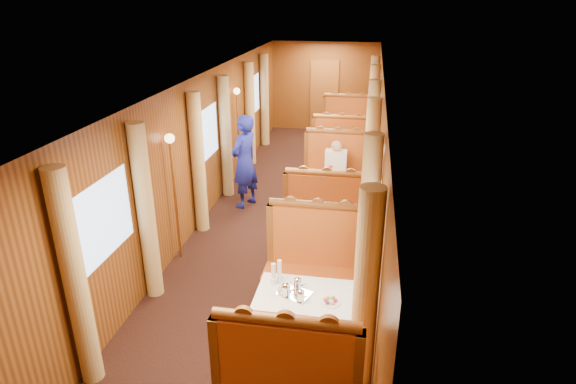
% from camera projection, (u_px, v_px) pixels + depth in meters
% --- Properties ---
extents(floor, '(3.00, 12.00, 0.01)m').
position_uv_depth(floor, '(290.00, 215.00, 8.76)').
color(floor, black).
rests_on(floor, ground).
extents(ceiling, '(3.00, 12.00, 0.01)m').
position_uv_depth(ceiling, '(290.00, 76.00, 7.80)').
color(ceiling, silver).
rests_on(ceiling, wall_left).
extents(wall_far, '(3.00, 0.01, 2.50)m').
position_uv_depth(wall_far, '(324.00, 87.00, 13.74)').
color(wall_far, brown).
rests_on(wall_far, floor).
extents(wall_left, '(0.01, 12.00, 2.50)m').
position_uv_depth(wall_left, '(206.00, 145.00, 8.51)').
color(wall_left, brown).
rests_on(wall_left, floor).
extents(wall_right, '(0.01, 12.00, 2.50)m').
position_uv_depth(wall_right, '(378.00, 154.00, 8.04)').
color(wall_right, brown).
rests_on(wall_right, floor).
extents(doorway_far, '(0.80, 0.04, 2.00)m').
position_uv_depth(doorway_far, '(324.00, 96.00, 13.81)').
color(doorway_far, brown).
rests_on(doorway_far, floor).
extents(table_near, '(1.05, 0.72, 0.75)m').
position_uv_depth(table_near, '(304.00, 323.00, 5.31)').
color(table_near, white).
rests_on(table_near, floor).
extents(banquette_near_aft, '(1.30, 0.55, 1.34)m').
position_uv_depth(banquette_near_aft, '(315.00, 271.00, 6.22)').
color(banquette_near_aft, '#A53312').
rests_on(banquette_near_aft, floor).
extents(table_mid, '(1.05, 0.72, 0.75)m').
position_uv_depth(table_mid, '(331.00, 199.00, 8.50)').
color(table_mid, white).
rests_on(table_mid, floor).
extents(banquette_mid_fwd, '(1.30, 0.55, 1.34)m').
position_uv_depth(banquette_mid_fwd, '(326.00, 221.00, 7.56)').
color(banquette_mid_fwd, '#A53312').
rests_on(banquette_mid_fwd, floor).
extents(banquette_mid_aft, '(1.30, 0.55, 1.34)m').
position_uv_depth(banquette_mid_aft, '(336.00, 176.00, 9.40)').
color(banquette_mid_aft, '#A53312').
rests_on(banquette_mid_aft, floor).
extents(table_far, '(1.05, 0.72, 0.75)m').
position_uv_depth(table_far, '(344.00, 143.00, 11.68)').
color(table_far, white).
rests_on(table_far, floor).
extents(banquette_far_fwd, '(1.30, 0.55, 1.34)m').
position_uv_depth(banquette_far_fwd, '(341.00, 153.00, 10.74)').
color(banquette_far_fwd, '#A53312').
rests_on(banquette_far_fwd, floor).
extents(banquette_far_aft, '(1.30, 0.55, 1.34)m').
position_uv_depth(banquette_far_aft, '(346.00, 130.00, 12.59)').
color(banquette_far_aft, '#A53312').
rests_on(banquette_far_aft, floor).
extents(tea_tray, '(0.41, 0.37, 0.01)m').
position_uv_depth(tea_tray, '(294.00, 294.00, 5.17)').
color(tea_tray, silver).
rests_on(tea_tray, table_near).
extents(teapot_left, '(0.17, 0.13, 0.13)m').
position_uv_depth(teapot_left, '(286.00, 291.00, 5.11)').
color(teapot_left, silver).
rests_on(teapot_left, tea_tray).
extents(teapot_right, '(0.16, 0.13, 0.11)m').
position_uv_depth(teapot_right, '(301.00, 297.00, 5.02)').
color(teapot_right, silver).
rests_on(teapot_right, tea_tray).
extents(teapot_back, '(0.16, 0.13, 0.12)m').
position_uv_depth(teapot_back, '(297.00, 285.00, 5.22)').
color(teapot_back, silver).
rests_on(teapot_back, tea_tray).
extents(fruit_plate, '(0.21, 0.21, 0.05)m').
position_uv_depth(fruit_plate, '(330.00, 301.00, 5.02)').
color(fruit_plate, white).
rests_on(fruit_plate, table_near).
extents(cup_inboard, '(0.08, 0.08, 0.26)m').
position_uv_depth(cup_inboard, '(274.00, 276.00, 5.30)').
color(cup_inboard, white).
rests_on(cup_inboard, table_near).
extents(cup_outboard, '(0.08, 0.08, 0.26)m').
position_uv_depth(cup_outboard, '(279.00, 273.00, 5.37)').
color(cup_outboard, white).
rests_on(cup_outboard, table_near).
extents(rose_vase_mid, '(0.06, 0.06, 0.36)m').
position_uv_depth(rose_vase_mid, '(331.00, 169.00, 8.30)').
color(rose_vase_mid, silver).
rests_on(rose_vase_mid, table_mid).
extents(rose_vase_far, '(0.06, 0.06, 0.36)m').
position_uv_depth(rose_vase_far, '(345.00, 121.00, 11.44)').
color(rose_vase_far, silver).
rests_on(rose_vase_far, table_far).
extents(window_left_near, '(0.01, 1.20, 0.90)m').
position_uv_depth(window_left_near, '(103.00, 220.00, 5.25)').
color(window_left_near, '#93ADD1').
rests_on(window_left_near, wall_left).
extents(curtain_left_near_a, '(0.22, 0.22, 2.35)m').
position_uv_depth(curtain_left_near_a, '(75.00, 282.00, 4.63)').
color(curtain_left_near_a, tan).
rests_on(curtain_left_near_a, floor).
extents(curtain_left_near_b, '(0.22, 0.22, 2.35)m').
position_uv_depth(curtain_left_near_b, '(146.00, 214.00, 6.05)').
color(curtain_left_near_b, tan).
rests_on(curtain_left_near_b, floor).
extents(window_right_near, '(0.01, 1.20, 0.90)m').
position_uv_depth(window_right_near, '(379.00, 242.00, 4.78)').
color(window_right_near, '#93ADD1').
rests_on(window_right_near, wall_right).
extents(curtain_right_near_a, '(0.22, 0.22, 2.35)m').
position_uv_depth(curtain_right_near_a, '(364.00, 312.00, 4.20)').
color(curtain_right_near_a, tan).
rests_on(curtain_right_near_a, floor).
extents(curtain_right_near_b, '(0.22, 0.22, 2.35)m').
position_uv_depth(curtain_right_near_b, '(368.00, 231.00, 5.62)').
color(curtain_right_near_b, tan).
rests_on(curtain_right_near_b, floor).
extents(window_left_mid, '(0.01, 1.20, 0.90)m').
position_uv_depth(window_left_mid, '(206.00, 134.00, 8.43)').
color(window_left_mid, '#93ADD1').
rests_on(window_left_mid, wall_left).
extents(curtain_left_mid_a, '(0.22, 0.22, 2.35)m').
position_uv_depth(curtain_left_mid_a, '(198.00, 164.00, 7.81)').
color(curtain_left_mid_a, tan).
rests_on(curtain_left_mid_a, floor).
extents(curtain_left_mid_b, '(0.22, 0.22, 2.35)m').
position_uv_depth(curtain_left_mid_b, '(226.00, 137.00, 9.23)').
color(curtain_left_mid_b, tan).
rests_on(curtain_left_mid_b, floor).
extents(window_right_mid, '(0.01, 1.20, 0.90)m').
position_uv_depth(window_right_mid, '(378.00, 142.00, 7.97)').
color(window_right_mid, '#93ADD1').
rests_on(window_right_mid, wall_right).
extents(curtain_right_mid_a, '(0.22, 0.22, 2.35)m').
position_uv_depth(curtain_right_mid_a, '(370.00, 174.00, 7.38)').
color(curtain_right_mid_a, tan).
rests_on(curtain_right_mid_a, floor).
extents(curtain_right_mid_b, '(0.22, 0.22, 2.35)m').
position_uv_depth(curtain_right_mid_b, '(371.00, 145.00, 8.80)').
color(curtain_right_mid_b, tan).
rests_on(curtain_right_mid_b, floor).
extents(window_left_far, '(0.01, 1.20, 0.90)m').
position_uv_depth(window_left_far, '(253.00, 95.00, 11.62)').
color(window_left_far, '#93ADD1').
rests_on(window_left_far, wall_left).
extents(curtain_left_far_a, '(0.22, 0.22, 2.35)m').
position_uv_depth(curtain_left_far_a, '(250.00, 114.00, 11.00)').
color(curtain_left_far_a, tan).
rests_on(curtain_left_far_a, floor).
extents(curtain_left_far_b, '(0.22, 0.22, 2.35)m').
position_uv_depth(curtain_left_far_b, '(265.00, 100.00, 12.42)').
color(curtain_left_far_b, tan).
rests_on(curtain_left_far_b, floor).
extents(window_right_far, '(0.01, 1.20, 0.90)m').
position_uv_depth(window_right_far, '(378.00, 100.00, 11.16)').
color(window_right_far, '#93ADD1').
rests_on(window_right_far, wall_right).
extents(curtain_right_far_a, '(0.22, 0.22, 2.35)m').
position_uv_depth(curtain_right_far_a, '(372.00, 119.00, 10.57)').
color(curtain_right_far_a, tan).
rests_on(curtain_right_far_a, floor).
extents(curtain_right_far_b, '(0.22, 0.22, 2.35)m').
position_uv_depth(curtain_right_far_b, '(373.00, 104.00, 11.99)').
color(curtain_right_far_b, tan).
rests_on(curtain_right_far_b, floor).
extents(sconce_left_fore, '(0.14, 0.14, 1.95)m').
position_uv_depth(sconce_left_fore, '(173.00, 172.00, 6.85)').
color(sconce_left_fore, '#BF8C3F').
rests_on(sconce_left_fore, floor).
extents(sconce_right_fore, '(0.14, 0.14, 1.95)m').
position_uv_depth(sconce_right_fore, '(371.00, 184.00, 6.42)').
color(sconce_right_fore, '#BF8C3F').
rests_on(sconce_right_fore, floor).
extents(sconce_left_aft, '(0.14, 0.14, 1.95)m').
position_uv_depth(sconce_left_aft, '(238.00, 115.00, 10.04)').
color(sconce_left_aft, '#BF8C3F').
rests_on(sconce_left_aft, floor).
extents(sconce_right_aft, '(0.14, 0.14, 1.95)m').
position_uv_depth(sconce_right_aft, '(373.00, 121.00, 9.60)').
color(sconce_right_aft, '#BF8C3F').
rests_on(sconce_right_aft, floor).
extents(steward, '(0.65, 0.75, 1.75)m').
position_uv_depth(steward, '(245.00, 162.00, 8.83)').
color(steward, navy).
rests_on(steward, floor).
extents(passenger, '(0.40, 0.44, 0.76)m').
position_uv_depth(passenger, '(336.00, 165.00, 9.04)').
color(passenger, beige).
rests_on(passenger, banquette_mid_aft).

